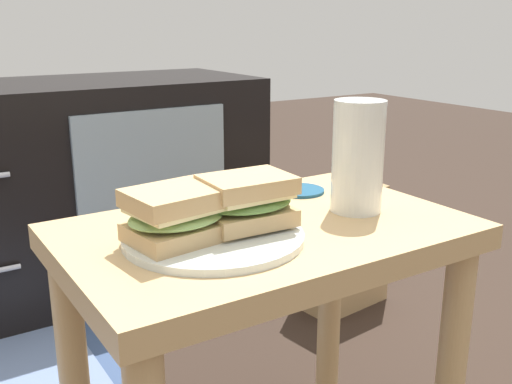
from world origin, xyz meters
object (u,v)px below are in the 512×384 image
Objects in this scene: beer_glass at (358,159)px; coaster at (299,191)px; sandwich_back at (247,201)px; plate at (213,237)px; tv_cabinet at (83,187)px; paper_bag at (343,247)px; sandwich_front at (176,215)px.

coaster is (-0.01, 0.13, -0.08)m from beer_glass.
sandwich_back is 0.22m from coaster.
sandwich_back reaches higher than plate.
beer_glass is at bearing -0.51° from plate.
plate is at bearing -96.53° from tv_cabinet.
coaster is (0.23, 0.12, -0.00)m from plate.
sandwich_back is at bearing -4.28° from plate.
tv_cabinet is 7.59× the size of sandwich_back.
beer_glass is 0.50× the size of paper_bag.
paper_bag is at bearing -42.75° from tv_cabinet.
tv_cabinet is at bearing 97.73° from beer_glass.
plate is at bearing -4.28° from sandwich_front.
sandwich_front reaches higher than paper_bag.
plate is 0.85m from paper_bag.
tv_cabinet is at bearing 137.25° from paper_bag.
coaster is (0.12, -0.84, 0.17)m from tv_cabinet.
tv_cabinet is at bearing 98.09° from coaster.
plate is 0.25m from beer_glass.
sandwich_front reaches higher than plate.
sandwich_back is 0.76× the size of beer_glass.
sandwich_back is (0.05, -0.00, 0.04)m from plate.
sandwich_front is 1.08× the size of sandwich_back.
tv_cabinet is 1.00m from sandwich_front.
coaster is 0.62m from paper_bag.
beer_glass is (0.29, -0.01, 0.04)m from sandwich_front.
beer_glass is at bearing -84.70° from coaster.
plate is 0.07m from sandwich_back.
paper_bag is at bearing 34.32° from sandwich_front.
sandwich_front is 0.31m from coaster.
tv_cabinet is 0.99m from plate.
beer_glass is (0.19, 0.00, 0.03)m from sandwich_back.
tv_cabinet reaches higher than sandwich_back.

